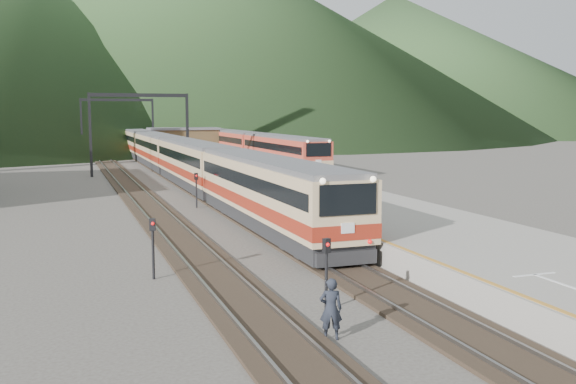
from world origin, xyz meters
name	(u,v)px	position (x,y,z in m)	size (l,w,h in m)	color
track_main	(202,191)	(0.00, 40.00, 0.07)	(2.60, 200.00, 0.23)	black
track_far	(136,194)	(-5.00, 40.00, 0.07)	(2.60, 200.00, 0.23)	black
track_second	(337,185)	(11.50, 40.00, 0.07)	(2.60, 200.00, 0.23)	black
platform	(278,185)	(5.60, 38.00, 0.50)	(8.00, 100.00, 1.00)	gray
gantry_near	(140,118)	(-2.85, 55.00, 5.59)	(9.55, 0.25, 8.00)	black
gantry_far	(118,117)	(-2.85, 80.00, 5.59)	(9.55, 0.25, 8.00)	black
station_shed	(184,139)	(5.60, 78.00, 2.57)	(9.40, 4.40, 3.10)	brown
hill_b	(172,26)	(30.00, 230.00, 37.50)	(220.00, 220.00, 75.00)	#2D4926
hill_c	(393,62)	(110.00, 210.00, 25.00)	(160.00, 160.00, 50.00)	#2D4926
main_train	(159,150)	(0.00, 62.74, 2.00)	(2.89, 99.26, 3.53)	tan
second_train	(234,144)	(11.50, 73.87, 2.00)	(2.90, 59.50, 3.54)	#BD402E
short_signal_a	(326,264)	(-2.64, 8.94, 1.46)	(0.26, 0.22, 2.27)	black
short_signal_b	(196,185)	(-2.10, 31.65, 1.46)	(0.24, 0.18, 2.27)	black
short_signal_c	(153,240)	(-7.19, 14.54, 1.46)	(0.25, 0.21, 2.27)	black
worker	(331,309)	(-3.54, 6.51, 0.85)	(0.62, 0.41, 1.71)	#1E222C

